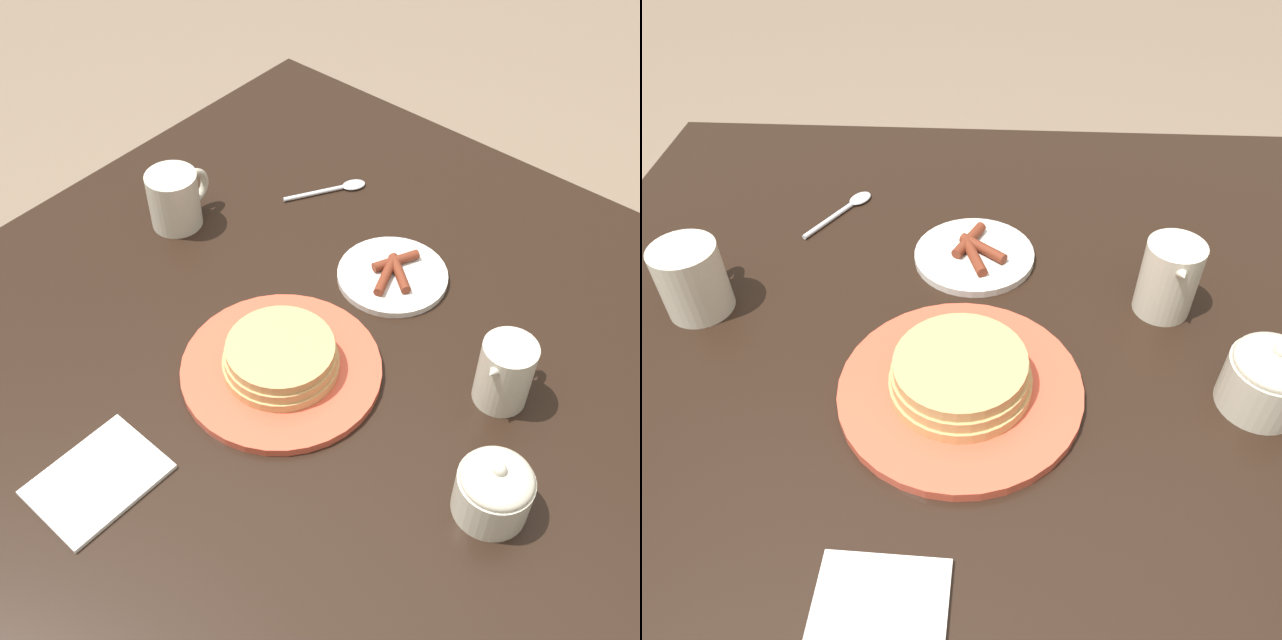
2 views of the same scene
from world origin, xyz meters
The scene contains 9 objects.
ground_plane centered at (0.00, 0.00, 0.00)m, with size 8.00×8.00×0.00m, color #7A6651.
dining_table centered at (0.00, 0.00, 0.63)m, with size 1.22×1.06×0.74m.
pancake_plate centered at (0.02, 0.02, 0.76)m, with size 0.26×0.26×0.05m.
side_plate_bacon centered at (0.25, 0.01, 0.75)m, with size 0.16×0.16×0.02m.
coffee_mug centered at (0.14, 0.33, 0.78)m, with size 0.11×0.08×0.09m.
creamer_pitcher centered at (0.16, -0.22, 0.79)m, with size 0.11×0.07×0.10m.
sugar_bowl centered at (0.02, -0.29, 0.78)m, with size 0.08×0.08×0.09m.
napkin centered at (-0.23, 0.07, 0.74)m, with size 0.15×0.11×0.01m.
spoon centered at (0.36, 0.20, 0.74)m, with size 0.12×0.08×0.01m.
Camera 1 is at (-0.44, -0.44, 1.53)m, focal length 45.00 mm.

